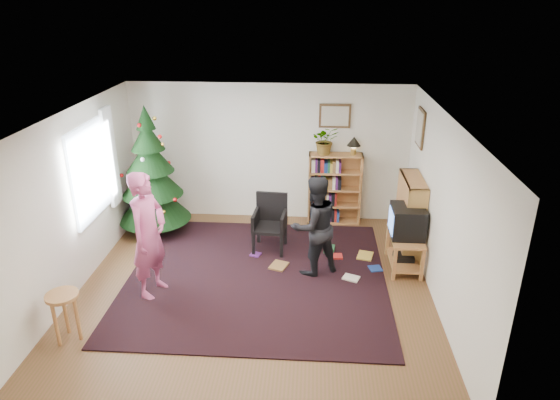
# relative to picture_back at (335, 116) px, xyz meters

# --- Properties ---
(floor) EXTENTS (5.00, 5.00, 0.00)m
(floor) POSITION_rel_picture_back_xyz_m (-1.15, -2.48, -1.95)
(floor) COLOR brown
(floor) RESTS_ON ground
(ceiling) EXTENTS (5.00, 5.00, 0.00)m
(ceiling) POSITION_rel_picture_back_xyz_m (-1.15, -2.48, 0.55)
(ceiling) COLOR white
(ceiling) RESTS_ON wall_back
(wall_back) EXTENTS (5.00, 0.02, 2.50)m
(wall_back) POSITION_rel_picture_back_xyz_m (-1.15, 0.02, -0.70)
(wall_back) COLOR silver
(wall_back) RESTS_ON floor
(wall_front) EXTENTS (5.00, 0.02, 2.50)m
(wall_front) POSITION_rel_picture_back_xyz_m (-1.15, -4.97, -0.70)
(wall_front) COLOR silver
(wall_front) RESTS_ON floor
(wall_left) EXTENTS (0.02, 5.00, 2.50)m
(wall_left) POSITION_rel_picture_back_xyz_m (-3.65, -2.48, -0.70)
(wall_left) COLOR silver
(wall_left) RESTS_ON floor
(wall_right) EXTENTS (0.02, 5.00, 2.50)m
(wall_right) POSITION_rel_picture_back_xyz_m (1.35, -2.48, -0.70)
(wall_right) COLOR silver
(wall_right) RESTS_ON floor
(rug) EXTENTS (3.80, 3.60, 0.02)m
(rug) POSITION_rel_picture_back_xyz_m (-1.15, -2.17, -1.94)
(rug) COLOR black
(rug) RESTS_ON floor
(window_pane) EXTENTS (0.04, 1.20, 1.40)m
(window_pane) POSITION_rel_picture_back_xyz_m (-3.62, -1.88, -0.45)
(window_pane) COLOR silver
(window_pane) RESTS_ON wall_left
(curtain) EXTENTS (0.06, 0.35, 1.60)m
(curtain) POSITION_rel_picture_back_xyz_m (-3.58, -1.18, -0.45)
(curtain) COLOR white
(curtain) RESTS_ON wall_left
(picture_back) EXTENTS (0.55, 0.03, 0.42)m
(picture_back) POSITION_rel_picture_back_xyz_m (0.00, 0.00, 0.00)
(picture_back) COLOR #4C3319
(picture_back) RESTS_ON wall_back
(picture_right) EXTENTS (0.03, 0.50, 0.60)m
(picture_right) POSITION_rel_picture_back_xyz_m (1.33, -0.73, 0.00)
(picture_right) COLOR #4C3319
(picture_right) RESTS_ON wall_right
(christmas_tree) EXTENTS (1.24, 1.24, 2.26)m
(christmas_tree) POSITION_rel_picture_back_xyz_m (-3.11, -0.74, -1.01)
(christmas_tree) COLOR #3F2816
(christmas_tree) RESTS_ON rug
(bookshelf_back) EXTENTS (0.95, 0.30, 1.30)m
(bookshelf_back) POSITION_rel_picture_back_xyz_m (0.04, -0.14, -1.29)
(bookshelf_back) COLOR #AD7F3D
(bookshelf_back) RESTS_ON floor
(bookshelf_right) EXTENTS (0.30, 0.95, 1.30)m
(bookshelf_right) POSITION_rel_picture_back_xyz_m (1.19, -1.29, -1.29)
(bookshelf_right) COLOR #AD7F3D
(bookshelf_right) RESTS_ON floor
(tv_stand) EXTENTS (0.46, 0.83, 0.55)m
(tv_stand) POSITION_rel_picture_back_xyz_m (1.07, -1.73, -1.63)
(tv_stand) COLOR #AD7F3D
(tv_stand) RESTS_ON floor
(crt_tv) EXTENTS (0.49, 0.53, 0.46)m
(crt_tv) POSITION_rel_picture_back_xyz_m (1.07, -1.73, -1.17)
(crt_tv) COLOR black
(crt_tv) RESTS_ON tv_stand
(armchair) EXTENTS (0.55, 0.55, 0.94)m
(armchair) POSITION_rel_picture_back_xyz_m (-1.03, -1.24, -1.45)
(armchair) COLOR black
(armchair) RESTS_ON rug
(stool) EXTENTS (0.39, 0.39, 0.65)m
(stool) POSITION_rel_picture_back_xyz_m (-3.29, -3.77, -1.45)
(stool) COLOR #AD7F3D
(stool) RESTS_ON floor
(person_standing) EXTENTS (0.60, 0.75, 1.80)m
(person_standing) POSITION_rel_picture_back_xyz_m (-2.55, -2.68, -1.05)
(person_standing) COLOR #AD4571
(person_standing) RESTS_ON rug
(person_by_chair) EXTENTS (0.94, 0.88, 1.54)m
(person_by_chair) POSITION_rel_picture_back_xyz_m (-0.32, -1.97, -1.18)
(person_by_chair) COLOR black
(person_by_chair) RESTS_ON rug
(potted_plant) EXTENTS (0.51, 0.45, 0.50)m
(potted_plant) POSITION_rel_picture_back_xyz_m (-0.16, -0.14, -0.40)
(potted_plant) COLOR gray
(potted_plant) RESTS_ON bookshelf_back
(table_lamp) EXTENTS (0.24, 0.24, 0.33)m
(table_lamp) POSITION_rel_picture_back_xyz_m (0.34, -0.14, -0.43)
(table_lamp) COLOR #A57F33
(table_lamp) RESTS_ON bookshelf_back
(floor_clutter) EXTENTS (2.08, 1.03, 0.08)m
(floor_clutter) POSITION_rel_picture_back_xyz_m (-0.09, -1.68, -1.91)
(floor_clutter) COLOR #A51E19
(floor_clutter) RESTS_ON rug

